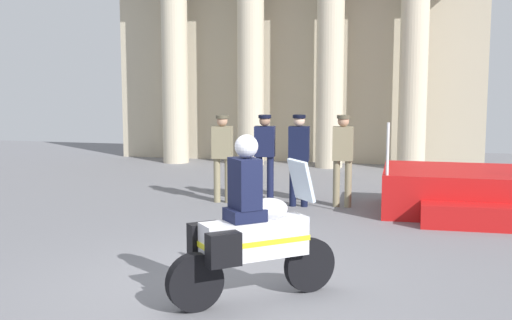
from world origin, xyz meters
TOP-DOWN VIEW (x-y plane):
  - ground_plane at (0.00, 0.00)m, footprint 28.00×28.00m
  - colonnade_backdrop at (-0.84, 10.65)m, footprint 9.98×1.55m
  - reviewing_stand at (3.22, 4.96)m, footprint 2.89×2.47m
  - officer_in_row_0 at (-1.29, 5.05)m, footprint 0.39×0.24m
  - officer_in_row_1 at (-0.47, 5.10)m, footprint 0.39×0.24m
  - officer_in_row_2 at (0.21, 4.98)m, footprint 0.39×0.24m
  - officer_in_row_3 at (1.01, 5.11)m, footprint 0.39×0.24m
  - motorcycle_with_rider at (0.48, -0.39)m, footprint 1.70×1.41m

SIDE VIEW (x-z plane):
  - ground_plane at x=0.00m, z-range 0.00..0.00m
  - reviewing_stand at x=3.22m, z-range -0.46..1.22m
  - motorcycle_with_rider at x=0.48m, z-range -0.16..1.74m
  - officer_in_row_0 at x=-1.29m, z-range 0.15..1.85m
  - officer_in_row_1 at x=-0.47m, z-range 0.16..1.86m
  - officer_in_row_3 at x=1.01m, z-range 0.16..1.88m
  - officer_in_row_2 at x=0.21m, z-range 0.16..1.88m
  - colonnade_backdrop at x=-0.84m, z-range 0.28..6.17m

